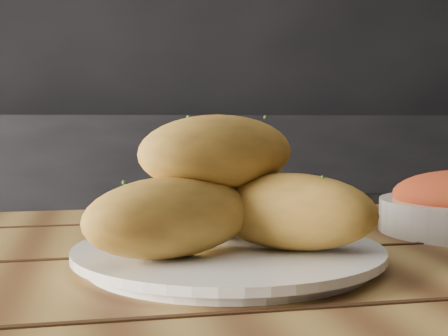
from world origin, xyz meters
The scene contains 4 objects.
counter centered at (0.00, 1.70, 0.45)m, with size 2.80×0.60×0.90m, color black.
plate centered at (0.13, 0.24, 0.76)m, with size 0.29×0.29×0.02m.
bread_rolls centered at (0.13, 0.24, 0.82)m, with size 0.29×0.24×0.12m.
skillet centered at (0.17, 0.49, 0.77)m, with size 0.39×0.26×0.05m.
Camera 1 is at (0.01, -0.32, 0.89)m, focal length 50.00 mm.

